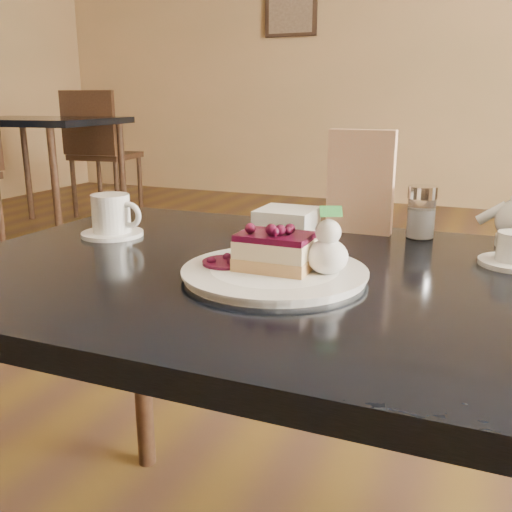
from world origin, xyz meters
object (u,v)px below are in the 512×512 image
at_px(dessert_plate, 275,273).
at_px(bg_table_far_left, 44,223).
at_px(main_table, 284,312).
at_px(cheesecake_slice, 275,252).
at_px(coffee_set, 112,218).

xyz_separation_m(dessert_plate, bg_table_far_left, (-2.71, 2.36, -0.61)).
relative_size(main_table, cheesecake_slice, 10.00).
distance_m(main_table, coffee_set, 0.40).
distance_m(coffee_set, bg_table_far_left, 3.29).
xyz_separation_m(main_table, dessert_plate, (0.00, -0.05, 0.08)).
relative_size(cheesecake_slice, bg_table_far_left, 0.06).
height_order(dessert_plate, bg_table_far_left, bg_table_far_left).
relative_size(coffee_set, bg_table_far_left, 0.06).
distance_m(main_table, bg_table_far_left, 3.60).
height_order(dessert_plate, coffee_set, coffee_set).
bearing_deg(cheesecake_slice, coffee_set, 161.31).
bearing_deg(bg_table_far_left, coffee_set, -50.91).
bearing_deg(main_table, coffee_set, 167.64).
bearing_deg(bg_table_far_left, cheesecake_slice, -48.11).
bearing_deg(coffee_set, cheesecake_slice, -18.01).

